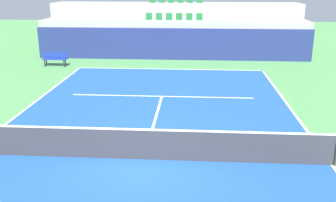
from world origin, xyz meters
The scene contains 13 objects.
ground_plane centered at (0.00, 0.00, 0.00)m, with size 80.00×80.00×0.00m, color #4C8C4C.
court_surface centered at (0.00, 0.00, 0.01)m, with size 11.00×24.00×0.01m, color #1E4C99.
baseline_far centered at (0.00, 11.95, 0.01)m, with size 11.00×0.10×0.00m, color white.
sideline_right centered at (5.45, 0.00, 0.01)m, with size 0.10×24.00×0.00m, color white.
service_line_far centered at (0.00, 6.40, 0.01)m, with size 8.26×0.10×0.00m, color white.
centre_service_line centered at (0.00, 3.20, 0.01)m, with size 0.10×6.40×0.00m, color white.
back_wall centered at (0.00, 14.91, 1.03)m, with size 18.09×0.30×2.05m, color navy.
stands_tier_lower centered at (0.00, 16.26, 1.24)m, with size 18.09×2.40×2.47m, color #9E9E99.
stands_tier_upper centered at (0.00, 18.66, 1.74)m, with size 18.09×2.40×3.47m, color #9E9E99.
seating_row_lower centered at (0.00, 16.36, 2.60)m, with size 3.91×0.44×0.44m.
seating_row_upper centered at (0.00, 18.76, 3.60)m, with size 3.91×0.44×0.44m.
tennis_net centered at (0.00, 0.00, 0.51)m, with size 11.08×0.08×1.07m.
player_bench centered at (-7.09, 12.36, 0.51)m, with size 1.50×0.40×0.85m.
Camera 1 is at (1.43, -10.15, 5.09)m, focal length 40.72 mm.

